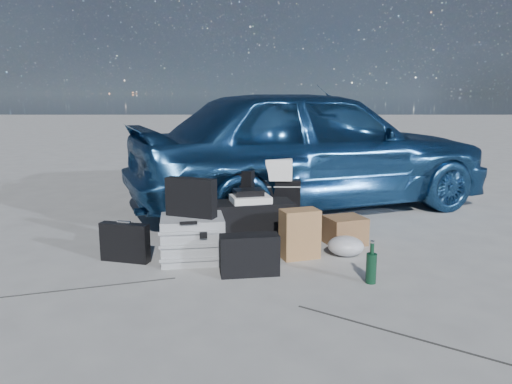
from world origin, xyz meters
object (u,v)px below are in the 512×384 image
(green_bottle, at_px, (371,263))
(briefcase, at_px, (125,242))
(car, at_px, (311,148))
(pelican_case, at_px, (193,238))
(cardboard_box, at_px, (345,230))
(duffel_bag, at_px, (249,223))
(suitcase_right, at_px, (278,205))
(suitcase_left, at_px, (231,201))

(green_bottle, bearing_deg, briefcase, 165.97)
(briefcase, bearing_deg, car, 63.63)
(car, bearing_deg, pelican_case, 127.14)
(cardboard_box, bearing_deg, car, 96.32)
(duffel_bag, relative_size, green_bottle, 2.58)
(car, xyz_separation_m, suitcase_right, (-0.44, -1.02, -0.48))
(green_bottle, bearing_deg, suitcase_right, 112.96)
(pelican_case, bearing_deg, suitcase_left, 63.25)
(briefcase, height_order, cardboard_box, briefcase)
(briefcase, height_order, suitcase_left, suitcase_left)
(briefcase, relative_size, suitcase_right, 0.80)
(suitcase_left, bearing_deg, green_bottle, -31.09)
(suitcase_left, relative_size, green_bottle, 2.09)
(green_bottle, bearing_deg, car, 94.34)
(car, bearing_deg, green_bottle, 162.78)
(car, distance_m, duffel_bag, 1.75)
(briefcase, xyz_separation_m, suitcase_left, (0.85, 0.91, 0.16))
(car, bearing_deg, suitcase_right, 135.06)
(pelican_case, xyz_separation_m, cardboard_box, (1.37, 0.47, -0.06))
(pelican_case, height_order, duffel_bag, duffel_bag)
(briefcase, bearing_deg, duffel_bag, 41.12)
(cardboard_box, xyz_separation_m, green_bottle, (0.02, -0.99, 0.03))
(car, height_order, suitcase_right, car)
(car, height_order, cardboard_box, car)
(car, relative_size, cardboard_box, 12.79)
(car, relative_size, duffel_bag, 5.48)
(car, height_order, suitcase_left, car)
(car, xyz_separation_m, briefcase, (-1.76, -2.01, -0.58))
(green_bottle, bearing_deg, cardboard_box, 91.32)
(briefcase, xyz_separation_m, cardboard_box, (1.93, 0.50, -0.04))
(briefcase, relative_size, cardboard_box, 1.23)
(briefcase, bearing_deg, cardboard_box, 29.51)
(car, xyz_separation_m, duffel_bag, (-0.73, -1.50, -0.55))
(green_bottle, bearing_deg, suitcase_left, 128.37)
(pelican_case, bearing_deg, green_bottle, -29.31)
(car, xyz_separation_m, suitcase_left, (-0.92, -1.10, -0.42))
(green_bottle, bearing_deg, duffel_bag, 132.59)
(car, xyz_separation_m, green_bottle, (0.19, -2.50, -0.59))
(suitcase_right, height_order, duffel_bag, suitcase_right)
(car, distance_m, briefcase, 2.74)
(suitcase_left, bearing_deg, briefcase, -112.49)
(duffel_bag, distance_m, green_bottle, 1.36)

